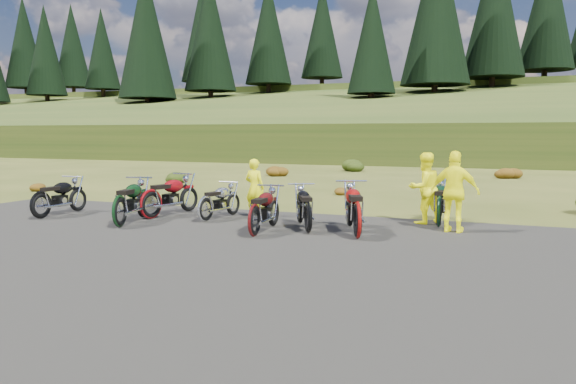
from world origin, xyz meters
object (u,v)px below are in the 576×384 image
at_px(motorcycle_7, 439,228).
at_px(person_middle, 255,189).
at_px(motorcycle_3, 206,223).
at_px(motorcycle_0, 41,220).

xyz_separation_m(motorcycle_7, person_middle, (-4.94, -0.14, 0.80)).
distance_m(motorcycle_7, person_middle, 5.01).
bearing_deg(person_middle, motorcycle_3, 64.99).
relative_size(motorcycle_0, person_middle, 1.31).
height_order(motorcycle_7, person_middle, person_middle).
bearing_deg(person_middle, motorcycle_0, 32.88).
xyz_separation_m(motorcycle_3, motorcycle_7, (5.76, 1.40, 0.00)).
relative_size(motorcycle_3, motorcycle_7, 0.87).
bearing_deg(motorcycle_3, person_middle, -26.38).
distance_m(motorcycle_0, motorcycle_7, 10.51).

